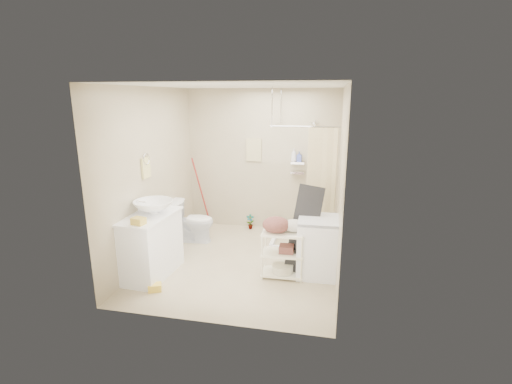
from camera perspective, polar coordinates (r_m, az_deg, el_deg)
floor at (r=5.78m, az=-2.14°, el=-10.70°), size 3.20×3.20×0.00m
ceiling at (r=5.23m, az=-2.42°, el=16.04°), size 2.80×3.20×0.04m
wall_back at (r=6.89m, az=0.93°, el=4.83°), size 2.80×0.04×2.60m
wall_front at (r=3.87m, az=-7.97°, el=-3.09°), size 2.80×0.04×2.60m
wall_left at (r=5.84m, az=-15.73°, el=2.52°), size 0.04×3.20×2.60m
wall_right at (r=5.20m, az=12.87°, el=1.26°), size 0.04×3.20×2.60m
vanity at (r=5.44m, az=-15.91°, el=-7.85°), size 0.62×1.04×0.88m
sink at (r=5.31m, az=-15.49°, el=-2.24°), size 0.55×0.55×0.19m
counter_basket at (r=4.93m, az=-17.63°, el=-4.28°), size 0.19×0.16×0.09m
floor_basket at (r=5.15m, az=-15.31°, el=-13.78°), size 0.30×0.27×0.13m
toilet at (r=6.53m, az=-9.68°, el=-4.40°), size 0.74×0.46×0.73m
mop at (r=7.23m, az=-8.72°, el=0.02°), size 0.14×0.14×1.34m
potted_plant_a at (r=7.07m, az=-0.91°, el=-4.60°), size 0.17×0.13×0.29m
potted_plant_b at (r=6.94m, az=3.18°, el=-4.88°), size 0.20×0.18×0.31m
hanging_towel at (r=6.87m, az=-0.33°, el=6.49°), size 0.28×0.03×0.42m
towel_ring at (r=5.63m, az=-16.59°, el=3.78°), size 0.04×0.22×0.34m
tp_holder at (r=6.01m, az=-14.80°, el=-2.80°), size 0.08×0.12×0.14m
shower at (r=6.30m, az=7.60°, el=1.45°), size 1.10×1.10×2.10m
shampoo_bottle_a at (r=6.69m, az=5.84°, el=5.67°), size 0.11×0.11×0.24m
shampoo_bottle_b at (r=6.71m, az=6.66°, el=5.42°), size 0.08×0.08×0.18m
washing_machine at (r=5.33m, az=9.53°, el=-8.27°), size 0.58×0.60×0.83m
laundry_rack at (r=5.21m, az=4.16°, el=-8.87°), size 0.58×0.35×0.79m
ironing_board at (r=5.29m, az=7.47°, el=-5.66°), size 0.37×0.11×1.29m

